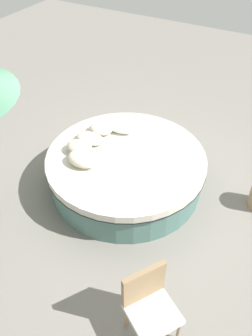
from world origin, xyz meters
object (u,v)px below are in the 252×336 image
(throw_pillow_0, at_px, (120,127))
(throw_pillow_4, at_px, (83,159))
(patio_chair, at_px, (149,301))
(throw_pillow_2, at_px, (90,138))
(throw_pillow_3, at_px, (79,147))
(throw_pillow_1, at_px, (101,128))
(round_bed, at_px, (126,171))

(throw_pillow_0, relative_size, throw_pillow_4, 1.08)
(throw_pillow_4, xyz_separation_m, patio_chair, (1.87, -1.49, -0.18))
(throw_pillow_2, bearing_deg, throw_pillow_4, -67.70)
(throw_pillow_2, distance_m, throw_pillow_3, 0.31)
(throw_pillow_0, relative_size, throw_pillow_3, 1.21)
(throw_pillow_2, bearing_deg, patio_chair, -44.16)
(throw_pillow_1, relative_size, patio_chair, 0.42)
(throw_pillow_1, bearing_deg, throw_pillow_4, -76.89)
(throw_pillow_4, bearing_deg, throw_pillow_0, 87.03)
(throw_pillow_1, bearing_deg, throw_pillow_3, -91.68)
(throw_pillow_1, xyz_separation_m, throw_pillow_2, (-0.02, -0.32, -0.02))
(throw_pillow_2, height_order, throw_pillow_3, throw_pillow_3)
(throw_pillow_2, relative_size, patio_chair, 0.51)
(throw_pillow_2, distance_m, patio_chair, 2.92)
(throw_pillow_4, bearing_deg, throw_pillow_1, 103.11)
(throw_pillow_3, relative_size, patio_chair, 0.45)
(throw_pillow_3, bearing_deg, throw_pillow_2, 90.39)
(patio_chair, bearing_deg, round_bed, -112.60)
(throw_pillow_0, height_order, patio_chair, patio_chair)
(throw_pillow_0, bearing_deg, throw_pillow_3, -108.22)
(round_bed, bearing_deg, throw_pillow_4, -134.66)
(throw_pillow_0, distance_m, throw_pillow_2, 0.58)
(throw_pillow_3, bearing_deg, throw_pillow_4, -45.76)
(throw_pillow_0, xyz_separation_m, throw_pillow_2, (-0.27, -0.51, -0.02))
(throw_pillow_2, xyz_separation_m, throw_pillow_3, (0.00, -0.31, 0.02))
(throw_pillow_0, bearing_deg, throw_pillow_4, -92.97)
(throw_pillow_1, bearing_deg, throw_pillow_2, -93.70)
(round_bed, distance_m, throw_pillow_0, 0.81)
(throw_pillow_1, xyz_separation_m, throw_pillow_4, (0.20, -0.85, 0.01))
(round_bed, xyz_separation_m, throw_pillow_4, (-0.49, -0.49, 0.41))
(round_bed, relative_size, throw_pillow_2, 5.18)
(throw_pillow_1, distance_m, throw_pillow_3, 0.63)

